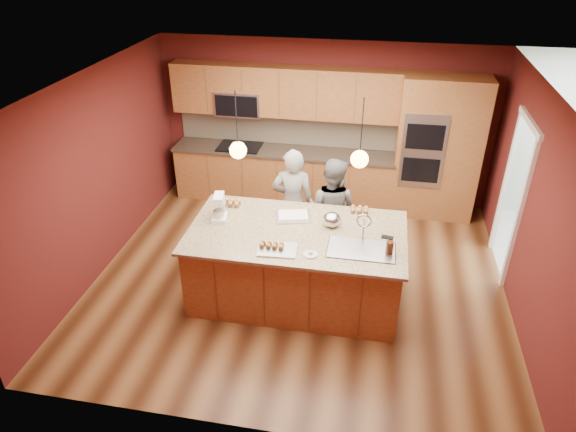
% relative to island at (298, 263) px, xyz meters
% --- Properties ---
extents(floor, '(5.50, 5.50, 0.00)m').
position_rel_island_xyz_m(floor, '(-0.04, 0.39, -0.50)').
color(floor, '#422110').
rests_on(floor, ground).
extents(ceiling, '(5.50, 5.50, 0.00)m').
position_rel_island_xyz_m(ceiling, '(-0.04, 0.39, 2.20)').
color(ceiling, silver).
rests_on(ceiling, ground).
extents(wall_back, '(5.50, 0.00, 5.50)m').
position_rel_island_xyz_m(wall_back, '(-0.04, 2.89, 0.85)').
color(wall_back, '#501715').
rests_on(wall_back, ground).
extents(wall_front, '(5.50, 0.00, 5.50)m').
position_rel_island_xyz_m(wall_front, '(-0.04, -2.11, 0.85)').
color(wall_front, '#501715').
rests_on(wall_front, ground).
extents(wall_left, '(0.00, 5.00, 5.00)m').
position_rel_island_xyz_m(wall_left, '(-2.79, 0.39, 0.85)').
color(wall_left, '#501715').
rests_on(wall_left, ground).
extents(wall_right, '(0.00, 5.00, 5.00)m').
position_rel_island_xyz_m(wall_right, '(2.71, 0.39, 0.85)').
color(wall_right, '#501715').
rests_on(wall_right, ground).
extents(cabinet_run, '(3.74, 0.64, 2.30)m').
position_rel_island_xyz_m(cabinet_run, '(-0.72, 2.63, 0.48)').
color(cabinet_run, brown).
rests_on(cabinet_run, floor).
extents(oven_column, '(1.30, 0.62, 2.30)m').
position_rel_island_xyz_m(oven_column, '(1.81, 2.58, 0.65)').
color(oven_column, brown).
rests_on(oven_column, floor).
extents(doorway_trim, '(0.08, 1.11, 2.20)m').
position_rel_island_xyz_m(doorway_trim, '(2.69, 1.19, 0.55)').
color(doorway_trim, white).
rests_on(doorway_trim, wall_right).
extents(pendant_left, '(0.20, 0.20, 0.80)m').
position_rel_island_xyz_m(pendant_left, '(-0.71, 0.00, 1.50)').
color(pendant_left, black).
rests_on(pendant_left, ceiling).
extents(pendant_right, '(0.20, 0.20, 0.80)m').
position_rel_island_xyz_m(pendant_right, '(0.68, 0.00, 1.50)').
color(pendant_right, black).
rests_on(pendant_right, ceiling).
extents(island, '(2.67, 1.49, 1.36)m').
position_rel_island_xyz_m(island, '(0.00, 0.00, 0.00)').
color(island, brown).
rests_on(island, floor).
extents(person_left, '(0.63, 0.45, 1.63)m').
position_rel_island_xyz_m(person_left, '(-0.24, 1.00, 0.31)').
color(person_left, black).
rests_on(person_left, floor).
extents(person_right, '(0.88, 0.77, 1.54)m').
position_rel_island_xyz_m(person_right, '(0.31, 1.00, 0.27)').
color(person_right, slate).
rests_on(person_right, floor).
extents(stand_mixer, '(0.22, 0.28, 0.34)m').
position_rel_island_xyz_m(stand_mixer, '(-1.03, 0.12, 0.63)').
color(stand_mixer, white).
rests_on(stand_mixer, island).
extents(sheet_cake, '(0.49, 0.41, 0.05)m').
position_rel_island_xyz_m(sheet_cake, '(-0.12, 0.32, 0.50)').
color(sheet_cake, white).
rests_on(sheet_cake, island).
extents(cooling_rack, '(0.46, 0.34, 0.02)m').
position_rel_island_xyz_m(cooling_rack, '(-0.17, -0.45, 0.49)').
color(cooling_rack, '#A9ADB1').
rests_on(cooling_rack, island).
extents(mixing_bowl, '(0.23, 0.23, 0.19)m').
position_rel_island_xyz_m(mixing_bowl, '(0.39, 0.20, 0.57)').
color(mixing_bowl, silver).
rests_on(mixing_bowl, island).
extents(plate, '(0.17, 0.17, 0.01)m').
position_rel_island_xyz_m(plate, '(0.22, -0.48, 0.49)').
color(plate, silver).
rests_on(plate, island).
extents(tumbler, '(0.08, 0.08, 0.17)m').
position_rel_island_xyz_m(tumbler, '(1.10, -0.29, 0.56)').
color(tumbler, '#39190B').
rests_on(tumbler, island).
extents(phone, '(0.15, 0.10, 0.01)m').
position_rel_island_xyz_m(phone, '(1.08, 0.06, 0.49)').
color(phone, black).
rests_on(phone, island).
extents(cupcakes_left, '(0.26, 0.17, 0.08)m').
position_rel_island_xyz_m(cupcakes_left, '(-0.99, 0.49, 0.52)').
color(cupcakes_left, '#C58642').
rests_on(cupcakes_left, island).
extents(cupcakes_rack, '(0.29, 0.15, 0.07)m').
position_rel_island_xyz_m(cupcakes_rack, '(-0.24, -0.42, 0.53)').
color(cupcakes_rack, '#C58642').
rests_on(cupcakes_rack, island).
extents(cupcakes_right, '(0.24, 0.16, 0.07)m').
position_rel_island_xyz_m(cupcakes_right, '(0.71, 0.62, 0.52)').
color(cupcakes_right, '#C58642').
rests_on(cupcakes_right, island).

